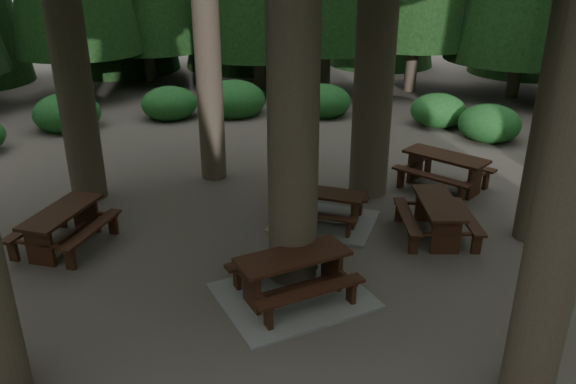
# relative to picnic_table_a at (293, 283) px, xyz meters

# --- Properties ---
(ground) EXTENTS (80.00, 80.00, 0.00)m
(ground) POSITION_rel_picnic_table_a_xyz_m (-0.84, 0.46, -0.28)
(ground) COLOR #554C45
(ground) RESTS_ON ground
(picnic_table_a) EXTENTS (3.05, 2.91, 0.81)m
(picnic_table_a) POSITION_rel_picnic_table_a_xyz_m (0.00, 0.00, 0.00)
(picnic_table_a) COLOR gray
(picnic_table_a) RESTS_ON ground
(picnic_table_b) EXTENTS (1.80, 2.08, 0.79)m
(picnic_table_b) POSITION_rel_picnic_table_a_xyz_m (-4.54, 1.49, 0.25)
(picnic_table_b) COLOR #351B10
(picnic_table_b) RESTS_ON ground
(picnic_table_c) EXTENTS (2.48, 2.23, 0.71)m
(picnic_table_c) POSITION_rel_picnic_table_a_xyz_m (0.52, 2.88, -0.05)
(picnic_table_c) COLOR gray
(picnic_table_c) RESTS_ON ground
(picnic_table_d) EXTENTS (2.55, 2.49, 0.86)m
(picnic_table_d) POSITION_rel_picnic_table_a_xyz_m (3.42, 5.01, 0.29)
(picnic_table_d) COLOR #351B10
(picnic_table_d) RESTS_ON ground
(picnic_table_f) EXTENTS (1.56, 1.89, 0.78)m
(picnic_table_f) POSITION_rel_picnic_table_a_xyz_m (2.78, 2.39, 0.24)
(picnic_table_f) COLOR #351B10
(picnic_table_f) RESTS_ON ground
(shrub_ring) EXTENTS (23.86, 24.64, 1.49)m
(shrub_ring) POSITION_rel_picnic_table_a_xyz_m (-0.14, 1.21, 0.12)
(shrub_ring) COLOR #1E5822
(shrub_ring) RESTS_ON ground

